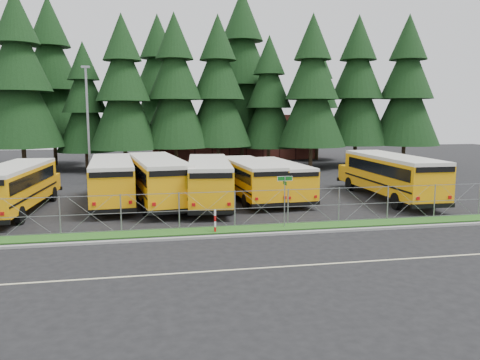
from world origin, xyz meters
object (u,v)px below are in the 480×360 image
bus_5 (249,180)px  light_standard (88,121)px  bus_2 (112,182)px  street_sign (285,190)px  striped_bollard (215,221)px  bus_east (389,177)px  bus_6 (277,180)px  bus_3 (157,181)px  bus_4 (209,182)px  bus_0 (16,189)px

bus_5 → light_standard: 16.20m
bus_2 → street_sign: bearing=-46.3°
bus_2 → striped_bollard: 10.81m
bus_east → bus_6: bearing=168.6°
bus_5 → bus_east: 10.04m
bus_east → street_sign: bearing=-144.2°
bus_3 → street_sign: bearing=-58.1°
bus_2 → bus_3: 3.09m
bus_6 → street_sign: 8.74m
bus_4 → bus_5: 3.34m
light_standard → bus_5: bearing=-39.5°
bus_4 → bus_0: bearing=-172.6°
bus_3 → street_sign: size_ratio=4.33×
bus_5 → striped_bollard: 9.68m
bus_0 → bus_2: size_ratio=0.98×
bus_3 → bus_0: bearing=179.9°
bus_2 → bus_5: bus_2 is taller
bus_3 → bus_5: (6.49, 0.53, -0.19)m
bus_3 → striped_bollard: bearing=-79.2°
bus_0 → street_sign: 16.71m
bus_3 → bus_4: 3.50m
bus_2 → bus_east: bearing=-9.8°
bus_4 → bus_east: bearing=3.6°
bus_3 → street_sign: (6.60, -8.01, 0.44)m
bus_2 → street_sign: 12.98m
striped_bollard → light_standard: size_ratio=0.12×
street_sign → light_standard: (-12.19, 18.52, 3.47)m
bus_4 → bus_5: bearing=28.7°
striped_bollard → bus_4: bearing=85.2°
bus_5 → light_standard: light_standard is taller
striped_bollard → street_sign: bearing=5.4°
bus_5 → bus_2: bearing=175.3°
bus_4 → bus_5: (3.07, 1.31, -0.12)m
bus_2 → light_standard: bearing=100.8°
bus_3 → bus_6: 8.56m
bus_3 → bus_east: size_ratio=1.00×
street_sign → striped_bollard: 4.10m
bus_3 → light_standard: 12.53m
bus_3 → light_standard: bearing=110.5°
light_standard → bus_3: bearing=-62.0°
bus_2 → bus_6: (11.55, -0.24, -0.19)m
street_sign → bus_east: bearing=34.7°
bus_6 → street_sign: size_ratio=3.65×
bus_0 → street_sign: size_ratio=4.06×
bus_4 → light_standard: size_ratio=1.15×
bus_5 → striped_bollard: size_ratio=8.92×
bus_6 → bus_3: bearing=179.0°
bus_2 → bus_0: bearing=-165.9°
bus_3 → light_standard: (-5.60, 10.51, 3.91)m
bus_0 → light_standard: bearing=78.9°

